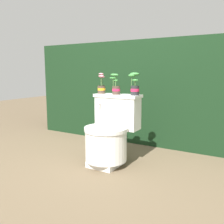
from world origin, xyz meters
TOP-DOWN VIEW (x-y plane):
  - ground_plane at (0.00, 0.00)m, footprint 12.00×12.00m
  - hedge_backdrop at (0.00, 1.37)m, footprint 3.36×1.03m
  - toilet at (-0.03, 0.10)m, footprint 0.49×0.55m
  - potted_plant_left at (-0.23, 0.25)m, footprint 0.09×0.09m
  - potted_plant_midleft at (-0.04, 0.23)m, footprint 0.11×0.09m
  - potted_plant_middle at (0.17, 0.25)m, footprint 0.11×0.09m

SIDE VIEW (x-z plane):
  - ground_plane at x=0.00m, z-range 0.00..0.00m
  - toilet at x=-0.03m, z-range -0.04..0.66m
  - hedge_backdrop at x=0.00m, z-range 0.00..1.33m
  - potted_plant_left at x=-0.23m, z-range 0.67..0.89m
  - potted_plant_midleft at x=-0.04m, z-range 0.68..0.90m
  - potted_plant_middle at x=0.17m, z-range 0.68..0.91m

